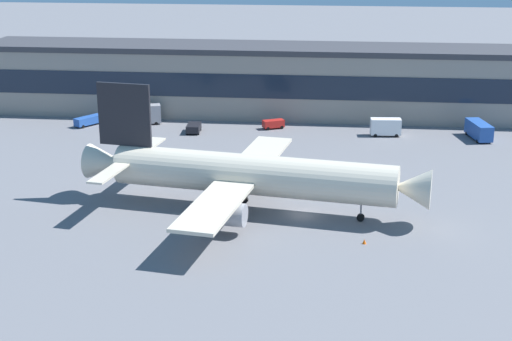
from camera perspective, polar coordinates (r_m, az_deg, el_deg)
name	(u,v)px	position (r m, az deg, el deg)	size (l,w,h in m)	color
ground_plane	(301,215)	(111.11, 3.45, -3.38)	(600.00, 600.00, 0.00)	slate
terminal_building	(315,81)	(168.07, 4.50, 6.76)	(146.73, 15.64, 15.39)	gray
airliner	(247,174)	(110.93, -0.65, -0.29)	(52.18, 44.26, 18.21)	beige
pushback_tractor	(194,127)	(155.11, -4.72, 3.26)	(2.83, 4.92, 1.75)	black
catering_truck	(144,114)	(162.48, -8.44, 4.26)	(7.65, 4.67, 4.15)	gray
fuel_truck	(479,129)	(156.28, 16.45, 3.00)	(4.42, 8.79, 3.35)	#2651A5
baggage_tug	(115,127)	(157.27, -10.56, 3.23)	(3.79, 4.07, 1.85)	red
follow_me_car	(274,124)	(157.53, 1.35, 3.56)	(4.79, 3.62, 1.85)	red
belt_loader	(89,120)	(163.95, -12.49, 3.74)	(5.20, 6.44, 1.95)	#2651A5
stair_truck	(386,126)	(154.03, 9.80, 3.30)	(6.15, 2.80, 3.55)	white
traffic_cone_0	(364,241)	(102.19, 8.18, -5.32)	(0.53, 0.53, 0.66)	#F2590C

